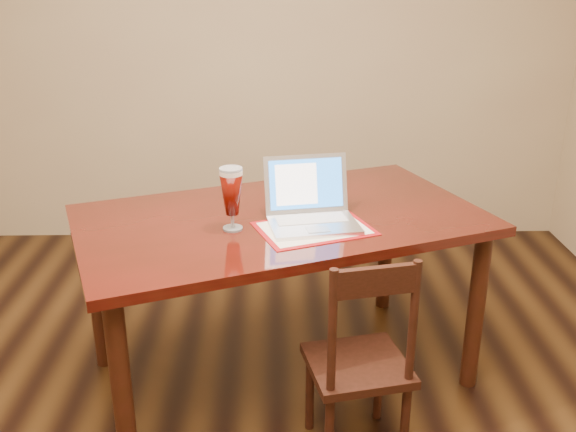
{
  "coord_description": "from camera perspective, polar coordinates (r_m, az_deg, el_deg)",
  "views": [
    {
      "loc": [
        0.22,
        -1.83,
        1.82
      ],
      "look_at": [
        0.28,
        0.75,
        0.81
      ],
      "focal_mm": 40.0,
      "sensor_mm": 36.0,
      "label": 1
    }
  ],
  "objects": [
    {
      "name": "dining_chair",
      "position": [
        2.52,
        6.45,
        -12.86
      ],
      "size": [
        0.44,
        0.42,
        0.88
      ],
      "rotation": [
        0.0,
        0.0,
        0.2
      ],
      "color": "black",
      "rests_on": "ground"
    },
    {
      "name": "dining_table",
      "position": [
        2.82,
        -0.62,
        -1.7
      ],
      "size": [
        1.96,
        1.52,
        1.07
      ],
      "rotation": [
        0.0,
        0.0,
        0.36
      ],
      "color": "#430D09",
      "rests_on": "ground"
    }
  ]
}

